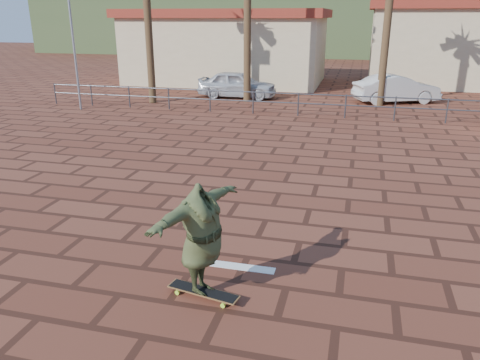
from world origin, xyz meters
name	(u,v)px	position (x,y,z in m)	size (l,w,h in m)	color
ground	(217,233)	(0.00, 0.00, 0.00)	(120.00, 120.00, 0.00)	brown
paint_stripe	(235,266)	(0.70, -1.20, 0.00)	(1.40, 0.22, 0.01)	white
guardrail	(298,100)	(0.00, 12.00, 0.68)	(24.06, 0.06, 1.00)	#47494F
flagpole	(72,3)	(-9.87, 11.00, 4.64)	(1.30, 0.10, 8.00)	gray
building_west	(227,46)	(-6.00, 22.00, 2.28)	(12.60, 7.60, 4.50)	beige
building_east	(456,43)	(8.00, 24.00, 2.54)	(10.60, 6.60, 5.00)	beige
hill_front	(343,26)	(0.00, 50.00, 3.00)	(70.00, 18.00, 6.00)	#384C28
hill_back	(183,17)	(-22.00, 56.00, 4.00)	(35.00, 14.00, 8.00)	#384C28
longboard	(203,292)	(0.47, -2.23, 0.09)	(1.19, 0.47, 0.11)	olive
skateboarder	(202,239)	(0.47, -2.23, 0.99)	(2.16, 0.59, 1.76)	#3F4826
car_silver	(237,84)	(-3.77, 16.00, 0.70)	(1.65, 4.11, 1.40)	silver
car_white	(396,89)	(4.28, 16.50, 0.68)	(1.45, 4.15, 1.37)	silver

